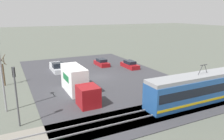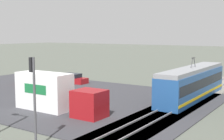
% 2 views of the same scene
% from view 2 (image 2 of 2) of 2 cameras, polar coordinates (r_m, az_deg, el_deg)
% --- Properties ---
extents(ground_plane, '(320.00, 320.00, 0.00)m').
position_cam_2_polar(ground_plane, '(39.25, -11.25, -4.39)').
color(ground_plane, '#565B51').
extents(road_surface, '(23.08, 38.29, 0.08)m').
position_cam_2_polar(road_surface, '(39.25, -11.25, -4.33)').
color(road_surface, '#38383D').
rests_on(road_surface, ground).
extents(rail_bed, '(54.84, 4.40, 0.22)m').
position_cam_2_polar(rail_bed, '(30.63, 10.03, -7.41)').
color(rail_bed, gray).
rests_on(rail_bed, ground).
extents(light_rail_tram, '(15.54, 2.73, 4.68)m').
position_cam_2_polar(light_rail_tram, '(36.83, 14.52, -2.35)').
color(light_rail_tram, '#235193').
rests_on(light_rail_tram, ground).
extents(box_truck, '(2.36, 9.78, 3.58)m').
position_cam_2_polar(box_truck, '(30.32, -10.50, -4.31)').
color(box_truck, maroon).
rests_on(box_truck, ground).
extents(sedan_car_0, '(1.88, 4.51, 1.43)m').
position_cam_2_polar(sedan_car_0, '(47.04, -14.63, -1.82)').
color(sedan_car_0, maroon).
rests_on(sedan_car_0, ground).
extents(sedan_car_1, '(1.87, 4.73, 1.43)m').
position_cam_2_polar(sedan_car_1, '(47.20, -7.24, -1.63)').
color(sedan_car_1, maroon).
rests_on(sedan_car_1, ground).
extents(traffic_light_pole, '(0.28, 0.47, 5.95)m').
position_cam_2_polar(traffic_light_pole, '(20.70, -14.14, -3.66)').
color(traffic_light_pole, '#47474C').
rests_on(traffic_light_pole, ground).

